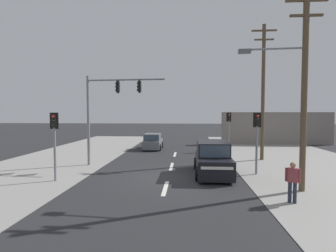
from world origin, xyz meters
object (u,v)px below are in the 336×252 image
at_px(utility_pole_midground_right, 263,90).
at_px(suv_receding_far, 213,159).
at_px(pedestal_signal_left_kerb, 54,135).
at_px(pedestal_signal_far_median, 229,125).
at_px(traffic_signal_mast, 107,104).
at_px(utility_pole_foreground_right, 301,84).
at_px(pedestal_signal_right_kerb, 257,133).
at_px(hatchback_oncoming_mid, 153,142).
at_px(pedestrian_at_kerb, 293,180).

relative_size(utility_pole_midground_right, suv_receding_far, 2.20).
relative_size(pedestal_signal_left_kerb, pedestal_signal_far_median, 1.00).
relative_size(traffic_signal_mast, pedestal_signal_left_kerb, 1.69).
bearing_deg(suv_receding_far, utility_pole_foreground_right, -39.64).
distance_m(utility_pole_midground_right, suv_receding_far, 7.78).
relative_size(traffic_signal_mast, pedestal_signal_right_kerb, 1.69).
height_order(hatchback_oncoming_mid, pedestrian_at_kerb, pedestrian_at_kerb).
relative_size(pedestal_signal_right_kerb, suv_receding_far, 0.78).
distance_m(pedestal_signal_far_median, suv_receding_far, 9.89).
bearing_deg(pedestrian_at_kerb, traffic_signal_mast, 144.91).
xyz_separation_m(utility_pole_midground_right, suv_receding_far, (-4.15, -4.92, -4.37)).
xyz_separation_m(pedestal_signal_left_kerb, pedestal_signal_far_median, (10.67, 11.57, 0.00)).
bearing_deg(pedestrian_at_kerb, pedestal_signal_left_kerb, 166.98).
bearing_deg(utility_pole_foreground_right, suv_receding_far, 140.36).
xyz_separation_m(traffic_signal_mast, pedestrian_at_kerb, (9.45, -6.64, -3.22)).
height_order(pedestal_signal_right_kerb, pedestal_signal_far_median, same).
bearing_deg(utility_pole_midground_right, pedestal_signal_right_kerb, -109.00).
bearing_deg(pedestal_signal_right_kerb, suv_receding_far, -176.59).
height_order(utility_pole_foreground_right, suv_receding_far, utility_pole_foreground_right).
distance_m(pedestal_signal_right_kerb, hatchback_oncoming_mid, 12.44).
distance_m(utility_pole_midground_right, pedestal_signal_right_kerb, 5.79).
bearing_deg(pedestal_signal_right_kerb, pedestal_signal_far_median, 90.72).
xyz_separation_m(utility_pole_foreground_right, pedestal_signal_far_median, (-1.18, 12.43, -2.39)).
xyz_separation_m(traffic_signal_mast, hatchback_oncoming_mid, (2.02, 8.07, -3.44)).
xyz_separation_m(pedestal_signal_far_median, hatchback_oncoming_mid, (-7.17, 0.61, -1.71)).
relative_size(pedestal_signal_far_median, pedestrian_at_kerb, 2.18).
xyz_separation_m(utility_pole_midground_right, traffic_signal_mast, (-10.95, -2.90, -1.10)).
bearing_deg(suv_receding_far, pedestal_signal_right_kerb, 3.41).
bearing_deg(utility_pole_foreground_right, pedestal_signal_right_kerb, 108.88).
height_order(pedestal_signal_left_kerb, pedestal_signal_far_median, same).
bearing_deg(suv_receding_far, pedestal_signal_far_median, 75.85).
bearing_deg(hatchback_oncoming_mid, pedestal_signal_left_kerb, -106.01).
relative_size(utility_pole_midground_right, pedestrian_at_kerb, 6.14).
xyz_separation_m(suv_receding_far, hatchback_oncoming_mid, (-4.78, 10.09, -0.18)).
xyz_separation_m(utility_pole_foreground_right, traffic_signal_mast, (-10.37, 4.97, -0.66)).
xyz_separation_m(pedestal_signal_far_median, pedestrian_at_kerb, (0.26, -14.10, -1.49)).
height_order(pedestal_signal_right_kerb, pedestal_signal_left_kerb, same).
distance_m(utility_pole_midground_right, traffic_signal_mast, 11.38).
height_order(pedestal_signal_far_median, hatchback_oncoming_mid, pedestal_signal_far_median).
relative_size(utility_pole_foreground_right, utility_pole_midground_right, 0.89).
bearing_deg(pedestal_signal_left_kerb, utility_pole_foreground_right, -4.16).
xyz_separation_m(utility_pole_midground_right, pedestal_signal_far_median, (-1.76, 4.56, -2.83)).
distance_m(pedestal_signal_right_kerb, suv_receding_far, 2.94).
bearing_deg(hatchback_oncoming_mid, pedestal_signal_far_median, -4.87).
height_order(utility_pole_foreground_right, pedestal_signal_left_kerb, utility_pole_foreground_right).
distance_m(pedestal_signal_left_kerb, hatchback_oncoming_mid, 12.79).
distance_m(utility_pole_foreground_right, traffic_signal_mast, 11.52).
height_order(traffic_signal_mast, suv_receding_far, traffic_signal_mast).
bearing_deg(traffic_signal_mast, suv_receding_far, -16.53).
xyz_separation_m(pedestal_signal_right_kerb, pedestal_signal_far_median, (-0.12, 9.33, 0.00)).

